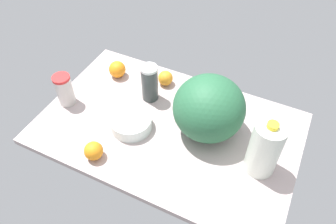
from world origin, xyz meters
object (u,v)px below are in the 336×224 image
watermelon (209,108)px  orange_by_jug (94,151)px  tumbler_cup (64,90)px  mixing_bowl (131,123)px  shaker_bottle (150,83)px  orange_beside_bowl (165,78)px  orange_loose (117,69)px  milk_jug (265,148)px

watermelon → orange_by_jug: size_ratio=3.86×
tumbler_cup → mixing_bowl: bearing=179.4°
watermelon → shaker_bottle: watermelon is taller
mixing_bowl → orange_by_jug: (5.73, 21.56, 1.07)cm
orange_beside_bowl → orange_loose: (26.14, 5.52, 0.57)cm
shaker_bottle → milk_jug: size_ratio=0.71×
mixing_bowl → orange_beside_bowl: orange_beside_bowl is taller
orange_loose → watermelon: bearing=165.5°
watermelon → tumbler_cup: bearing=11.0°
orange_by_jug → orange_loose: bearing=-68.9°
tumbler_cup → milk_jug: bearing=-177.7°
tumbler_cup → watermelon: size_ratio=0.52×
tumbler_cup → orange_loose: bearing=-113.0°
tumbler_cup → milk_jug: milk_jug is taller
tumbler_cup → orange_beside_bowl: tumbler_cup is taller
shaker_bottle → orange_by_jug: shaker_bottle is taller
milk_jug → watermelon: bearing=-19.1°
orange_beside_bowl → orange_loose: orange_loose is taller
watermelon → shaker_bottle: 34.65cm
orange_beside_bowl → orange_loose: size_ratio=0.87×
mixing_bowl → watermelon: (-32.18, -13.80, 11.50)cm
tumbler_cup → orange_loose: 30.92cm
tumbler_cup → orange_by_jug: 38.54cm
mixing_bowl → orange_by_jug: bearing=75.1°
orange_beside_bowl → tumbler_cup: bearing=41.5°
mixing_bowl → tumbler_cup: tumbler_cup is taller
orange_beside_bowl → orange_by_jug: 56.10cm
tumbler_cup → orange_by_jug: bearing=145.0°
watermelon → milk_jug: size_ratio=1.14×
watermelon → orange_beside_bowl: 38.71cm
watermelon → orange_by_jug: (37.92, 35.36, -10.42)cm
tumbler_cup → orange_beside_bowl: 51.12cm
tumbler_cup → watermelon: (-69.32, -13.41, 6.20)cm
shaker_bottle → milk_jug: milk_jug is taller
shaker_bottle → orange_beside_bowl: shaker_bottle is taller
milk_jug → mixing_bowl: bearing=4.2°
tumbler_cup → shaker_bottle: size_ratio=0.84×
watermelon → mixing_bowl: bearing=23.2°
tumbler_cup → shaker_bottle: shaker_bottle is taller
tumbler_cup → milk_jug: (-96.69, -3.94, 4.78)cm
mixing_bowl → watermelon: 36.86cm
tumbler_cup → orange_loose: (-12.01, -28.23, -3.87)cm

